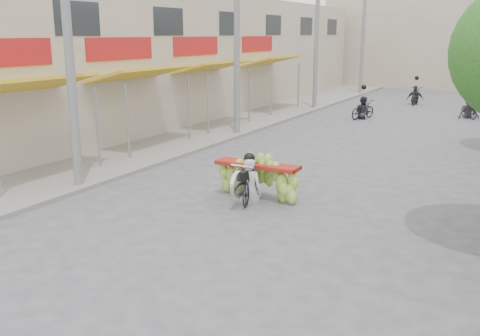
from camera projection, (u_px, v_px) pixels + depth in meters
name	position (u px, v px, depth m)	size (l,w,h in m)	color
ground	(178.00, 269.00, 9.63)	(120.00, 120.00, 0.00)	#56565B
sidewalk_left	(238.00, 121.00, 25.64)	(4.00, 60.00, 0.12)	gray
shophouse_row_left	(140.00, 57.00, 26.36)	(9.77, 40.00, 6.00)	#B2A58D
far_building	(461.00, 42.00, 41.16)	(20.00, 6.00, 7.00)	#B2A58D
utility_pole_near	(68.00, 38.00, 13.70)	(0.60, 0.24, 8.00)	slate
utility_pole_mid	(237.00, 36.00, 21.37)	(0.60, 0.24, 8.00)	slate
utility_pole_far	(317.00, 36.00, 29.04)	(0.60, 0.24, 8.00)	slate
utility_pole_back	(363.00, 35.00, 36.71)	(0.60, 0.24, 8.00)	slate
banana_motorbike	(253.00, 173.00, 13.44)	(2.21, 1.84, 2.16)	black
bg_motorbike_a	(363.00, 104.00, 26.48)	(1.13, 1.76, 1.95)	black
bg_motorbike_b	(470.00, 101.00, 26.57)	(1.24, 1.56, 1.95)	black
bg_motorbike_c	(416.00, 92.00, 31.92)	(1.00, 1.79, 1.95)	black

